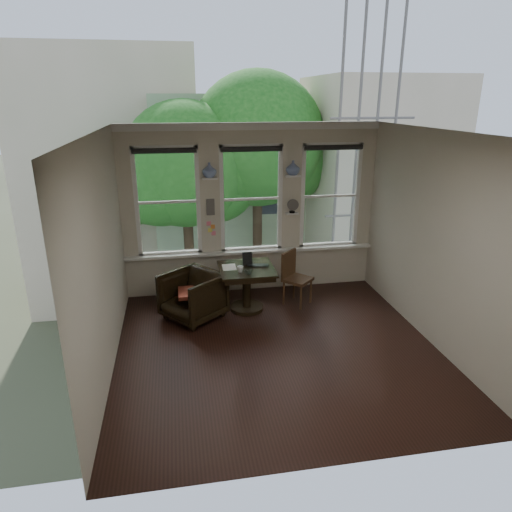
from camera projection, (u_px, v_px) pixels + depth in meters
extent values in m
plane|color=black|center=(277.00, 348.00, 6.52)|extent=(4.50, 4.50, 0.00)
plane|color=silver|center=(281.00, 132.00, 5.53)|extent=(4.50, 4.50, 0.00)
plane|color=beige|center=(251.00, 210.00, 8.12)|extent=(4.50, 0.00, 4.50)
plane|color=beige|center=(337.00, 330.00, 3.94)|extent=(4.50, 0.00, 4.50)
plane|color=beige|center=(102.00, 259.00, 5.66)|extent=(0.00, 4.50, 4.50)
plane|color=beige|center=(435.00, 240.00, 6.40)|extent=(0.00, 4.50, 4.50)
cube|color=white|center=(210.00, 178.00, 7.71)|extent=(0.26, 0.16, 0.03)
cube|color=white|center=(293.00, 176.00, 7.95)|extent=(0.26, 0.16, 0.03)
cube|color=#59544F|center=(210.00, 207.00, 7.90)|extent=(0.14, 0.06, 0.28)
imported|color=silver|center=(209.00, 170.00, 7.66)|extent=(0.24, 0.24, 0.25)
imported|color=silver|center=(293.00, 168.00, 7.90)|extent=(0.24, 0.24, 0.25)
imported|color=black|center=(193.00, 296.00, 7.30)|extent=(1.18, 1.18, 0.78)
cube|color=maroon|center=(193.00, 292.00, 7.28)|extent=(0.45, 0.45, 0.06)
imported|color=black|center=(258.00, 267.00, 7.50)|extent=(0.38, 0.29, 0.03)
imported|color=white|center=(240.00, 269.00, 7.29)|extent=(0.12, 0.12, 0.10)
imported|color=white|center=(248.00, 271.00, 7.19)|extent=(0.13, 0.13, 0.10)
cube|color=black|center=(247.00, 259.00, 7.57)|extent=(0.16, 0.08, 0.22)
cube|color=silver|center=(229.00, 267.00, 7.50)|extent=(0.23, 0.31, 0.00)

